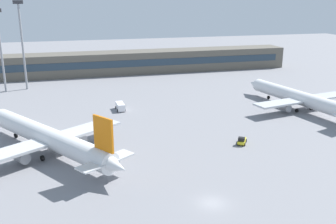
{
  "coord_description": "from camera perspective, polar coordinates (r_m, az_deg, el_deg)",
  "views": [
    {
      "loc": [
        -20.8,
        -49.96,
        31.29
      ],
      "look_at": [
        3.67,
        40.0,
        3.0
      ],
      "focal_mm": 41.1,
      "sensor_mm": 36.0,
      "label": 1
    }
  ],
  "objects": [
    {
      "name": "baggage_tug_yellow",
      "position": [
        86.1,
        10.89,
        -4.18
      ],
      "size": [
        3.22,
        3.84,
        1.75
      ],
      "color": "yellow",
      "rests_on": "ground_plane"
    },
    {
      "name": "floodlight_tower_east",
      "position": [
        139.93,
        -23.61,
        9.11
      ],
      "size": [
        3.2,
        0.8,
        27.38
      ],
      "color": "gray",
      "rests_on": "ground_plane"
    },
    {
      "name": "service_van_white",
      "position": [
        110.1,
        -7.09,
        0.84
      ],
      "size": [
        2.37,
        5.22,
        2.08
      ],
      "color": "white",
      "rests_on": "ground_plane"
    },
    {
      "name": "ground_plane",
      "position": [
        97.49,
        -2.08,
        -1.85
      ],
      "size": [
        400.0,
        400.0,
        0.0
      ],
      "primitive_type": "plane",
      "color": "gray"
    },
    {
      "name": "airplane_near",
      "position": [
        82.55,
        -17.52,
        -3.55
      ],
      "size": [
        30.61,
        41.63,
        11.76
      ],
      "color": "silver",
      "rests_on": "ground_plane"
    },
    {
      "name": "airplane_mid",
      "position": [
        115.83,
        18.84,
        2.01
      ],
      "size": [
        31.36,
        44.44,
        11.05
      ],
      "color": "white",
      "rests_on": "ground_plane"
    },
    {
      "name": "floodlight_tower_west",
      "position": [
        140.48,
        -20.84,
        9.97
      ],
      "size": [
        3.2,
        0.8,
        29.88
      ],
      "color": "gray",
      "rests_on": "ground_plane"
    },
    {
      "name": "terminal_building",
      "position": [
        162.44,
        -7.71,
        7.24
      ],
      "size": [
        148.77,
        12.13,
        9.0
      ],
      "color": "#5B564C",
      "rests_on": "ground_plane"
    }
  ]
}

